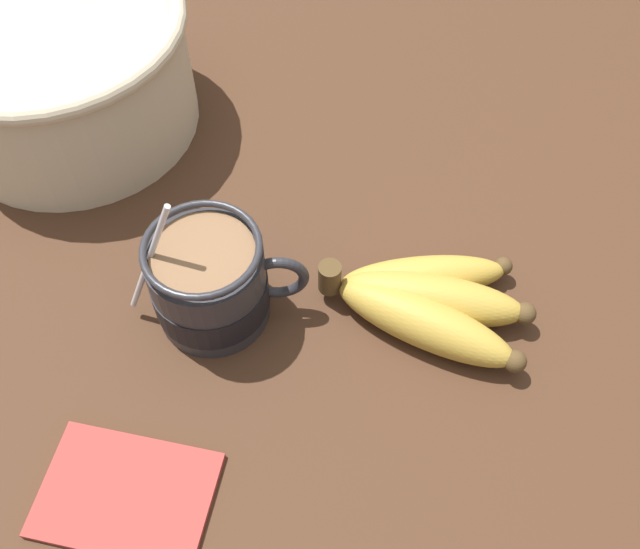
# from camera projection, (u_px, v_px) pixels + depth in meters

# --- Properties ---
(table) EXTENTS (1.23, 1.23, 0.04)m
(table) POSITION_uv_depth(u_px,v_px,m) (320.00, 297.00, 0.65)
(table) COLOR #422819
(table) RESTS_ON ground
(coffee_mug) EXTENTS (0.15, 0.10, 0.14)m
(coffee_mug) POSITION_uv_depth(u_px,v_px,m) (210.00, 283.00, 0.59)
(coffee_mug) COLOR #28282D
(coffee_mug) RESTS_ON table
(banana_bunch) EXTENTS (0.18, 0.13, 0.04)m
(banana_bunch) POSITION_uv_depth(u_px,v_px,m) (427.00, 302.00, 0.61)
(banana_bunch) COLOR #4C381E
(banana_bunch) RESTS_ON table
(woven_basket) EXTENTS (0.27, 0.27, 0.13)m
(woven_basket) POSITION_uv_depth(u_px,v_px,m) (60.00, 68.00, 0.70)
(woven_basket) COLOR beige
(woven_basket) RESTS_ON table
(napkin) EXTENTS (0.15, 0.12, 0.01)m
(napkin) POSITION_uv_depth(u_px,v_px,m) (126.00, 494.00, 0.53)
(napkin) COLOR #A33833
(napkin) RESTS_ON table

